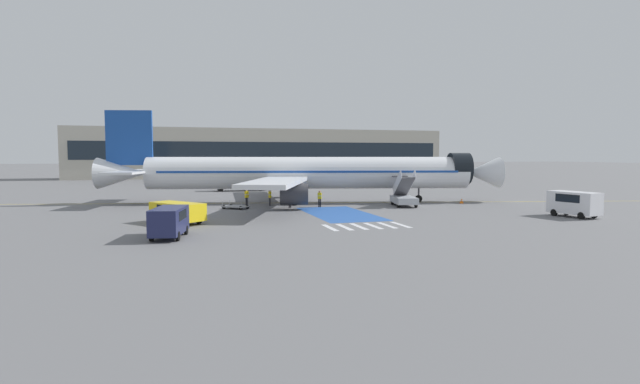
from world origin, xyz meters
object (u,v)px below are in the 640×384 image
(boarding_stairs_forward, at_px, (404,197))
(traffic_cone_1, at_px, (462,201))
(airliner, at_px, (303,173))
(traffic_cone_0, at_px, (168,215))
(ground_crew_1, at_px, (270,196))
(ground_crew_3, at_px, (290,198))
(ground_crew_0, at_px, (320,197))
(service_van_2, at_px, (177,211))
(service_van_0, at_px, (574,202))
(ground_crew_2, at_px, (247,196))
(terminal_building, at_px, (265,153))
(baggage_cart, at_px, (236,206))
(fuel_tanker, at_px, (241,181))
(service_van_1, at_px, (169,220))

(boarding_stairs_forward, height_order, traffic_cone_1, boarding_stairs_forward)
(airliner, relative_size, traffic_cone_0, 82.57)
(traffic_cone_0, distance_m, traffic_cone_1, 33.10)
(ground_crew_1, xyz_separation_m, ground_crew_3, (1.67, -2.74, -0.05))
(ground_crew_0, height_order, ground_crew_3, ground_crew_0)
(ground_crew_0, distance_m, ground_crew_1, 5.68)
(service_van_2, bearing_deg, service_van_0, -46.81)
(ground_crew_2, bearing_deg, terminal_building, -136.60)
(baggage_cart, bearing_deg, traffic_cone_1, -52.51)
(traffic_cone_0, bearing_deg, service_van_2, -78.36)
(service_van_0, bearing_deg, service_van_2, -20.51)
(service_van_0, height_order, baggage_cart, service_van_0)
(service_van_0, height_order, ground_crew_1, service_van_0)
(ground_crew_1, height_order, ground_crew_2, ground_crew_2)
(baggage_cart, height_order, terminal_building, terminal_building)
(service_van_2, xyz_separation_m, ground_crew_1, (9.86, 12.13, 0.01))
(service_van_2, height_order, terminal_building, terminal_building)
(fuel_tanker, height_order, service_van_0, fuel_tanker)
(fuel_tanker, relative_size, ground_crew_0, 4.94)
(baggage_cart, height_order, traffic_cone_1, baggage_cart)
(ground_crew_1, distance_m, terminal_building, 74.35)
(ground_crew_1, bearing_deg, fuel_tanker, 174.45)
(ground_crew_1, distance_m, traffic_cone_1, 22.32)
(baggage_cart, bearing_deg, terminal_building, 28.13)
(fuel_tanker, xyz_separation_m, traffic_cone_1, (22.36, -27.44, -1.34))
(ground_crew_2, relative_size, traffic_cone_1, 3.32)
(airliner, height_order, ground_crew_0, airliner)
(airliner, relative_size, terminal_building, 0.50)
(ground_crew_1, xyz_separation_m, terminal_building, (11.83, 73.23, 5.01))
(service_van_0, xyz_separation_m, traffic_cone_0, (-35.50, 9.51, -1.09))
(terminal_building, bearing_deg, service_van_1, -103.51)
(boarding_stairs_forward, bearing_deg, ground_crew_1, 175.69)
(traffic_cone_1, height_order, terminal_building, terminal_building)
(airliner, distance_m, boarding_stairs_forward, 12.09)
(baggage_cart, distance_m, traffic_cone_0, 8.87)
(airliner, relative_size, service_van_2, 9.21)
(boarding_stairs_forward, distance_m, fuel_tanker, 31.92)
(service_van_1, bearing_deg, baggage_cart, -98.26)
(ground_crew_1, bearing_deg, service_van_2, -45.40)
(service_van_2, relative_size, traffic_cone_1, 9.08)
(boarding_stairs_forward, relative_size, ground_crew_2, 2.97)
(service_van_0, xyz_separation_m, service_van_2, (-34.66, 5.40, -0.31))
(fuel_tanker, height_order, ground_crew_1, fuel_tanker)
(traffic_cone_1, bearing_deg, ground_crew_2, 170.61)
(fuel_tanker, xyz_separation_m, ground_crew_1, (0.30, -24.10, -0.55))
(service_van_0, relative_size, ground_crew_1, 2.54)
(traffic_cone_0, bearing_deg, boarding_stairs_forward, 8.43)
(baggage_cart, distance_m, ground_crew_2, 3.40)
(traffic_cone_0, relative_size, traffic_cone_1, 1.01)
(service_van_2, height_order, ground_crew_2, ground_crew_2)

